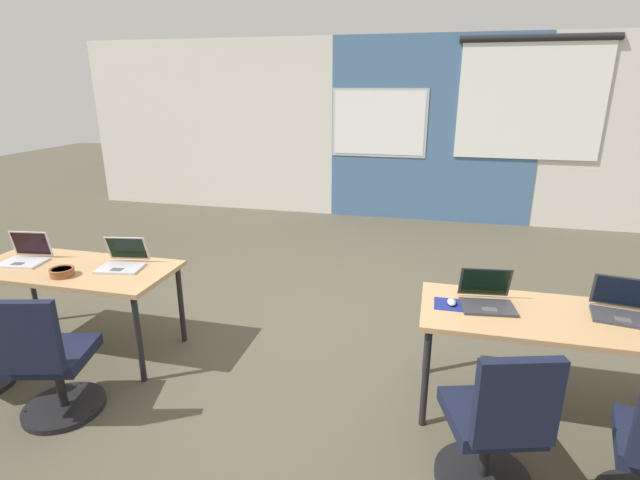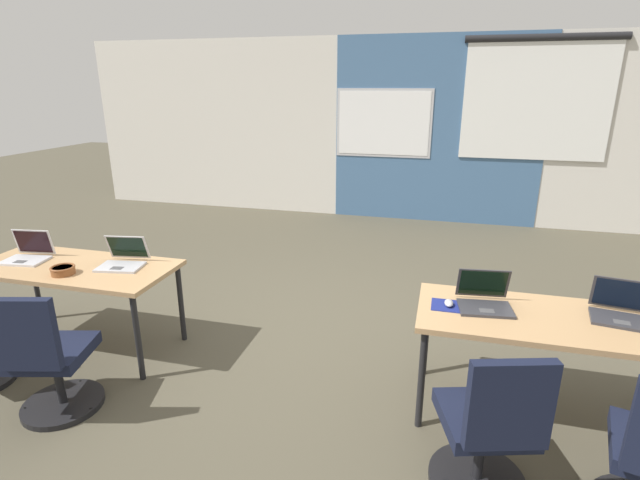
# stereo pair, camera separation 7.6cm
# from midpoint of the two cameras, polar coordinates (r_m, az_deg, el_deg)

# --- Properties ---
(ground_plane) EXTENTS (24.00, 24.00, 0.00)m
(ground_plane) POSITION_cam_midpoint_polar(r_m,az_deg,el_deg) (4.23, -1.09, -11.51)
(ground_plane) COLOR #4C4738
(back_wall_assembly) EXTENTS (10.00, 0.27, 2.80)m
(back_wall_assembly) POSITION_cam_midpoint_polar(r_m,az_deg,el_deg) (7.82, 7.78, 12.96)
(back_wall_assembly) COLOR silver
(back_wall_assembly) RESTS_ON ground
(desk_near_left) EXTENTS (1.60, 0.70, 0.72)m
(desk_near_left) POSITION_cam_midpoint_polar(r_m,az_deg,el_deg) (4.28, -26.78, -3.48)
(desk_near_left) COLOR tan
(desk_near_left) RESTS_ON ground
(desk_near_right) EXTENTS (1.60, 0.70, 0.72)m
(desk_near_right) POSITION_cam_midpoint_polar(r_m,az_deg,el_deg) (3.35, 26.22, -9.20)
(desk_near_right) COLOR tan
(desk_near_right) RESTS_ON ground
(laptop_near_right_inner) EXTENTS (0.36, 0.33, 0.23)m
(laptop_near_right_inner) POSITION_cam_midpoint_polar(r_m,az_deg,el_deg) (3.29, 19.66, -6.70)
(laptop_near_right_inner) COLOR #333338
(laptop_near_right_inner) RESTS_ON desk_near_right
(mousepad_near_right_inner) EXTENTS (0.22, 0.19, 0.00)m
(mousepad_near_right_inner) POSITION_cam_midpoint_polar(r_m,az_deg,el_deg) (3.25, 15.75, -7.56)
(mousepad_near_right_inner) COLOR navy
(mousepad_near_right_inner) RESTS_ON desk_near_right
(mouse_near_right_inner) EXTENTS (0.06, 0.10, 0.03)m
(mouse_near_right_inner) POSITION_cam_midpoint_polar(r_m,az_deg,el_deg) (3.24, 15.78, -7.25)
(mouse_near_right_inner) COLOR #B2B2B7
(mouse_near_right_inner) RESTS_ON mousepad_near_right_inner
(chair_near_right_inner) EXTENTS (0.55, 0.60, 0.92)m
(chair_near_right_inner) POSITION_cam_midpoint_polar(r_m,az_deg,el_deg) (2.80, 20.22, -20.98)
(chair_near_right_inner) COLOR black
(chair_near_right_inner) RESTS_ON ground
(laptop_near_left_inner) EXTENTS (0.38, 0.36, 0.23)m
(laptop_near_left_inner) POSITION_cam_midpoint_polar(r_m,az_deg,el_deg) (4.08, -21.98, -2.20)
(laptop_near_left_inner) COLOR #B7B7BC
(laptop_near_left_inner) RESTS_ON desk_near_left
(chair_near_left_inner) EXTENTS (0.54, 0.59, 0.92)m
(chair_near_left_inner) POSITION_cam_midpoint_polar(r_m,az_deg,el_deg) (3.61, -29.12, -12.82)
(chair_near_left_inner) COLOR black
(chair_near_left_inner) RESTS_ON ground
(laptop_near_left_end) EXTENTS (0.36, 0.32, 0.23)m
(laptop_near_left_end) POSITION_cam_midpoint_polar(r_m,az_deg,el_deg) (4.56, -31.10, -1.43)
(laptop_near_left_end) COLOR silver
(laptop_near_left_end) RESTS_ON desk_near_left
(laptop_near_right_end) EXTENTS (0.37, 0.33, 0.23)m
(laptop_near_right_end) POSITION_cam_midpoint_polar(r_m,az_deg,el_deg) (3.51, 32.78, -7.12)
(laptop_near_right_end) COLOR #333338
(laptop_near_right_end) RESTS_ON desk_near_right
(snack_bowl) EXTENTS (0.18, 0.18, 0.06)m
(snack_bowl) POSITION_cam_midpoint_polar(r_m,az_deg,el_deg) (4.09, -27.89, -3.15)
(snack_bowl) COLOR brown
(snack_bowl) RESTS_ON desk_near_left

